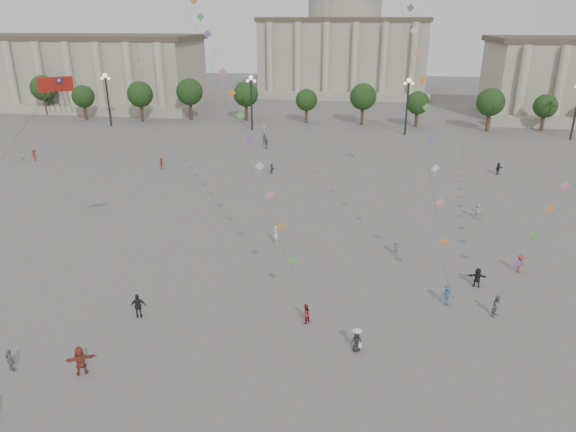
# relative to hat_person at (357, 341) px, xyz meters

# --- Properties ---
(ground) EXTENTS (360.00, 360.00, 0.00)m
(ground) POSITION_rel_hat_person_xyz_m (-7.21, 0.55, -0.80)
(ground) COLOR #5E5B58
(ground) RESTS_ON ground
(hall_west) EXTENTS (84.00, 26.22, 17.20)m
(hall_west) POSITION_rel_hat_person_xyz_m (-82.21, 94.45, 7.62)
(hall_west) COLOR #A59D8B
(hall_west) RESTS_ON ground
(hall_central) EXTENTS (48.30, 34.30, 35.50)m
(hall_central) POSITION_rel_hat_person_xyz_m (-7.21, 129.77, 13.43)
(hall_central) COLOR #A59D8B
(hall_central) RESTS_ON ground
(tree_row) EXTENTS (137.12, 5.12, 8.00)m
(tree_row) POSITION_rel_hat_person_xyz_m (-7.21, 78.55, 4.59)
(tree_row) COLOR #36291B
(tree_row) RESTS_ON ground
(lamp_post_far_west) EXTENTS (2.00, 0.90, 10.65)m
(lamp_post_far_west) POSITION_rel_hat_person_xyz_m (-52.21, 70.55, 6.55)
(lamp_post_far_west) COLOR #262628
(lamp_post_far_west) RESTS_ON ground
(lamp_post_mid_west) EXTENTS (2.00, 0.90, 10.65)m
(lamp_post_mid_west) POSITION_rel_hat_person_xyz_m (-22.21, 70.55, 6.55)
(lamp_post_mid_west) COLOR #262628
(lamp_post_mid_west) RESTS_ON ground
(lamp_post_mid_east) EXTENTS (2.00, 0.90, 10.65)m
(lamp_post_mid_east) POSITION_rel_hat_person_xyz_m (7.79, 70.55, 6.55)
(lamp_post_mid_east) COLOR #262628
(lamp_post_mid_east) RESTS_ON ground
(person_crowd_0) EXTENTS (1.21, 0.96, 1.92)m
(person_crowd_0) POSITION_rel_hat_person_xyz_m (-16.55, 55.57, 0.16)
(person_crowd_0) COLOR #396181
(person_crowd_0) RESTS_ON ground
(person_crowd_1) EXTENTS (0.91, 0.97, 1.58)m
(person_crowd_1) POSITION_rel_hat_person_xyz_m (-53.17, 42.27, -0.01)
(person_crowd_1) COLOR silver
(person_crowd_1) RESTS_ON ground
(person_crowd_2) EXTENTS (1.01, 1.33, 1.83)m
(person_crowd_2) POSITION_rel_hat_person_xyz_m (-51.15, 42.48, 0.11)
(person_crowd_2) COLOR brown
(person_crowd_2) RESTS_ON ground
(person_crowd_3) EXTENTS (1.59, 0.61, 1.68)m
(person_crowd_3) POSITION_rel_hat_person_xyz_m (9.77, 10.43, 0.03)
(person_crowd_3) COLOR black
(person_crowd_3) RESTS_ON ground
(person_crowd_4) EXTENTS (1.47, 1.38, 1.65)m
(person_crowd_4) POSITION_rel_hat_person_xyz_m (-1.86, 52.43, 0.02)
(person_crowd_4) COLOR silver
(person_crowd_4) RESTS_ON ground
(person_crowd_6) EXTENTS (1.11, 0.78, 1.57)m
(person_crowd_6) POSITION_rel_hat_person_xyz_m (3.40, 15.56, -0.02)
(person_crowd_6) COLOR slate
(person_crowd_6) RESTS_ON ground
(person_crowd_7) EXTENTS (1.73, 0.87, 1.79)m
(person_crowd_7) POSITION_rel_hat_person_xyz_m (12.90, 26.65, 0.09)
(person_crowd_7) COLOR silver
(person_crowd_7) RESTS_ON ground
(person_crowd_8) EXTENTS (1.24, 1.18, 1.69)m
(person_crowd_8) POSITION_rel_hat_person_xyz_m (13.99, 13.62, 0.04)
(person_crowd_8) COLOR #993829
(person_crowd_8) RESTS_ON ground
(person_crowd_9) EXTENTS (1.48, 1.47, 1.71)m
(person_crowd_9) POSITION_rel_hat_person_xyz_m (19.24, 45.17, 0.05)
(person_crowd_9) COLOR black
(person_crowd_9) RESTS_ON ground
(person_crowd_10) EXTENTS (0.56, 0.66, 1.54)m
(person_crowd_10) POSITION_rel_hat_person_xyz_m (-19.36, 68.55, -0.03)
(person_crowd_10) COLOR silver
(person_crowd_10) RESTS_ON ground
(person_crowd_12) EXTENTS (1.24, 1.42, 1.55)m
(person_crowd_12) POSITION_rel_hat_person_xyz_m (-12.96, 40.74, -0.03)
(person_crowd_12) COLOR #58585D
(person_crowd_12) RESTS_ON ground
(person_crowd_13) EXTENTS (0.80, 0.81, 1.89)m
(person_crowd_13) POSITION_rel_hat_person_xyz_m (-8.30, 16.55, 0.14)
(person_crowd_13) COLOR silver
(person_crowd_13) RESTS_ON ground
(person_crowd_16) EXTENTS (1.08, 0.53, 1.79)m
(person_crowd_16) POSITION_rel_hat_person_xyz_m (-17.60, 59.29, 0.09)
(person_crowd_16) COLOR slate
(person_crowd_16) RESTS_ON ground
(person_crowd_17) EXTENTS (0.72, 1.16, 1.73)m
(person_crowd_17) POSITION_rel_hat_person_xyz_m (-29.57, 40.82, 0.06)
(person_crowd_17) COLOR maroon
(person_crowd_17) RESTS_ON ground
(tourist_2) EXTENTS (1.87, 1.33, 1.94)m
(tourist_2) POSITION_rel_hat_person_xyz_m (-17.12, -4.90, 0.17)
(tourist_2) COLOR #983E29
(tourist_2) RESTS_ON ground
(tourist_3) EXTENTS (1.00, 0.72, 1.58)m
(tourist_3) POSITION_rel_hat_person_xyz_m (-21.65, -5.30, -0.01)
(tourist_3) COLOR slate
(tourist_3) RESTS_ON ground
(tourist_4) EXTENTS (1.23, 0.80, 1.94)m
(tourist_4) POSITION_rel_hat_person_xyz_m (-16.23, 1.85, 0.17)
(tourist_4) COLOR black
(tourist_4) RESTS_ON ground
(kite_flyer_0) EXTENTS (0.90, 0.95, 1.54)m
(kite_flyer_0) POSITION_rel_hat_person_xyz_m (-3.79, 2.88, -0.03)
(kite_flyer_0) COLOR maroon
(kite_flyer_0) RESTS_ON ground
(kite_flyer_1) EXTENTS (1.30, 1.04, 1.76)m
(kite_flyer_1) POSITION_rel_hat_person_xyz_m (6.88, 6.97, 0.08)
(kite_flyer_1) COLOR #355977
(kite_flyer_1) RESTS_ON ground
(kite_flyer_2) EXTENTS (1.02, 1.04, 1.68)m
(kite_flyer_2) POSITION_rel_hat_person_xyz_m (10.35, 5.93, 0.04)
(kite_flyer_2) COLOR slate
(kite_flyer_2) RESTS_ON ground
(hat_person) EXTENTS (0.82, 0.65, 1.69)m
(hat_person) POSITION_rel_hat_person_xyz_m (0.00, 0.00, 0.00)
(hat_person) COLOR black
(hat_person) RESTS_ON ground
(dragon_kite) EXTENTS (5.37, 7.01, 21.46)m
(dragon_kite) POSITION_rel_hat_person_xyz_m (-20.81, 2.74, 15.25)
(dragon_kite) COLOR #B41E13
(dragon_kite) RESTS_ON ground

